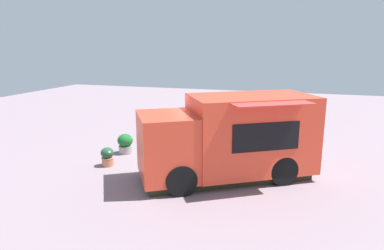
# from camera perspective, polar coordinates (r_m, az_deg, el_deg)

# --- Properties ---
(ground_plane) EXTENTS (40.00, 40.00, 0.00)m
(ground_plane) POSITION_cam_1_polar(r_m,az_deg,el_deg) (11.89, 4.19, -6.57)
(ground_plane) COLOR gray
(food_truck) EXTENTS (5.49, 4.46, 2.54)m
(food_truck) POSITION_cam_1_polar(r_m,az_deg,el_deg) (10.44, 6.36, -2.41)
(food_truck) COLOR #E54128
(food_truck) RESTS_ON ground_plane
(person_customer) EXTENTS (0.76, 0.70, 0.90)m
(person_customer) POSITION_cam_1_polar(r_m,az_deg,el_deg) (15.88, 19.68, -0.97)
(person_customer) COLOR navy
(person_customer) RESTS_ON ground_plane
(planter_flowering_near) EXTENTS (0.43, 0.43, 0.64)m
(planter_flowering_near) POSITION_cam_1_polar(r_m,az_deg,el_deg) (11.99, -13.86, -5.05)
(planter_flowering_near) COLOR #C17252
(planter_flowering_near) RESTS_ON ground_plane
(planter_flowering_far) EXTENTS (0.58, 0.58, 0.75)m
(planter_flowering_far) POSITION_cam_1_polar(r_m,az_deg,el_deg) (13.21, -11.00, -2.99)
(planter_flowering_far) COLOR #A09A94
(planter_flowering_far) RESTS_ON ground_plane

